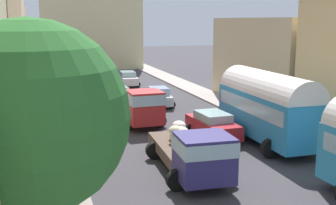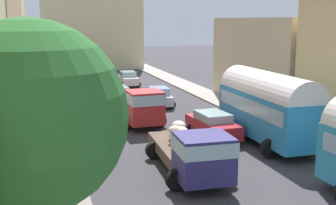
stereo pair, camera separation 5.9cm
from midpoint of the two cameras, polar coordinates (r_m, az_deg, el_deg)
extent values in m
plane|color=#3B383D|center=(35.28, -4.21, -0.38)|extent=(154.00, 154.00, 0.00)
cube|color=gray|center=(34.42, -16.05, -0.95)|extent=(2.50, 70.00, 0.14)
cube|color=#A2978F|center=(37.53, 6.64, 0.37)|extent=(2.50, 70.00, 0.14)
cube|color=#CCB289|center=(47.18, -21.12, 6.83)|extent=(4.73, 9.67, 8.24)
cube|color=tan|center=(36.75, 13.57, 5.39)|extent=(4.98, 13.06, 7.09)
cube|color=#CAC18F|center=(63.12, -10.29, 9.63)|extent=(13.84, 6.60, 11.27)
cube|color=beige|center=(61.08, -14.81, 12.29)|extent=(2.91, 2.91, 17.41)
cube|color=beige|center=(62.29, -5.66, 12.56)|extent=(2.91, 2.91, 17.41)
cube|color=teal|center=(24.79, 12.99, -1.48)|extent=(2.50, 8.03, 2.40)
cylinder|color=silver|center=(24.57, 13.11, 1.25)|extent=(2.45, 7.87, 2.37)
cube|color=#99B7C6|center=(24.69, 13.05, -0.29)|extent=(2.54, 7.39, 0.77)
cylinder|color=black|center=(26.70, 8.12, -3.07)|extent=(1.00, 0.35, 1.00)
cylinder|color=black|center=(27.72, 12.44, -2.70)|extent=(1.00, 0.35, 1.00)
cylinder|color=black|center=(22.45, 13.41, -5.97)|extent=(1.00, 0.35, 1.00)
cylinder|color=black|center=(23.65, 18.26, -5.36)|extent=(1.00, 0.35, 1.00)
cube|color=navy|center=(17.67, 4.71, -7.32)|extent=(2.28, 2.17, 1.89)
cube|color=#99B7C6|center=(17.51, 4.74, -5.68)|extent=(2.33, 2.26, 0.60)
cube|color=brown|center=(21.04, 1.57, -6.18)|extent=(2.42, 5.02, 0.55)
ellipsoid|color=beige|center=(21.47, 0.79, -4.37)|extent=(0.64, 0.80, 0.50)
ellipsoid|color=silver|center=(20.78, 1.11, -4.85)|extent=(0.94, 0.99, 0.52)
ellipsoid|color=beige|center=(19.58, 4.15, -5.79)|extent=(1.00, 0.87, 0.58)
ellipsoid|color=beige|center=(20.86, 0.97, -3.80)|extent=(0.90, 1.00, 0.51)
ellipsoid|color=beige|center=(20.86, 1.70, -3.89)|extent=(0.94, 1.09, 0.48)
ellipsoid|color=silver|center=(22.10, 1.43, -3.07)|extent=(0.71, 0.91, 0.47)
cylinder|color=black|center=(18.51, 7.71, -9.61)|extent=(0.90, 0.32, 0.90)
cylinder|color=black|center=(17.85, 1.10, -10.31)|extent=(0.90, 0.32, 0.90)
cylinder|color=black|center=(22.24, 3.65, -5.98)|extent=(0.90, 0.32, 0.90)
cylinder|color=black|center=(21.69, -1.87, -6.41)|extent=(0.90, 0.32, 0.90)
cube|color=#AE2526|center=(27.16, -3.18, -0.61)|extent=(2.17, 2.21, 2.07)
cube|color=#99B7C6|center=(27.05, -3.19, 0.60)|extent=(2.21, 2.29, 0.66)
cube|color=#51463F|center=(30.85, -5.07, -0.67)|extent=(2.28, 5.40, 0.55)
ellipsoid|color=silver|center=(32.52, -5.94, 0.86)|extent=(0.87, 0.95, 0.50)
ellipsoid|color=beige|center=(32.38, -4.88, 0.86)|extent=(1.06, 1.09, 0.53)
ellipsoid|color=beige|center=(31.76, -6.15, 0.58)|extent=(0.72, 0.90, 0.47)
ellipsoid|color=beige|center=(32.14, -5.45, 1.35)|extent=(1.12, 1.03, 0.49)
cylinder|color=black|center=(27.90, -1.22, -2.45)|extent=(0.90, 0.31, 0.90)
cylinder|color=black|center=(27.35, -5.41, -2.78)|extent=(0.90, 0.31, 0.90)
cylinder|color=black|center=(32.09, -3.67, -0.69)|extent=(0.90, 0.31, 0.90)
cylinder|color=black|center=(31.62, -7.34, -0.94)|extent=(0.90, 0.31, 0.90)
cube|color=silver|center=(36.13, -6.68, 0.84)|extent=(1.77, 4.33, 0.69)
cube|color=#9EBECD|center=(36.03, -6.70, 1.74)|extent=(1.51, 2.27, 0.47)
cylinder|color=black|center=(35.10, -4.90, 0.05)|extent=(0.60, 0.21, 0.60)
cylinder|color=black|center=(34.74, -7.53, -0.12)|extent=(0.60, 0.21, 0.60)
cylinder|color=black|center=(37.63, -5.88, 0.77)|extent=(0.60, 0.21, 0.60)
cylinder|color=black|center=(37.31, -8.34, 0.62)|extent=(0.60, 0.21, 0.60)
cube|color=slate|center=(47.04, -9.35, 3.17)|extent=(1.90, 3.88, 0.79)
cube|color=#9DB0CE|center=(46.95, -9.38, 4.00)|extent=(1.59, 2.05, 0.58)
cylinder|color=black|center=(46.12, -8.03, 2.60)|extent=(0.60, 0.21, 0.60)
cylinder|color=black|center=(45.79, -10.08, 2.48)|extent=(0.60, 0.21, 0.60)
cylinder|color=black|center=(48.39, -8.64, 2.98)|extent=(0.60, 0.21, 0.60)
cylinder|color=black|center=(48.08, -10.60, 2.86)|extent=(0.60, 0.21, 0.60)
cube|color=gray|center=(53.19, -10.23, 4.04)|extent=(1.89, 4.34, 0.79)
cube|color=#96C1C9|center=(53.11, -10.25, 4.78)|extent=(1.59, 2.28, 0.60)
cylinder|color=black|center=(51.99, -9.16, 3.51)|extent=(0.60, 0.21, 0.60)
cylinder|color=black|center=(51.86, -11.03, 3.43)|extent=(0.60, 0.21, 0.60)
cylinder|color=black|center=(54.61, -9.43, 3.85)|extent=(0.60, 0.21, 0.60)
cylinder|color=black|center=(54.48, -11.22, 3.78)|extent=(0.60, 0.21, 0.60)
cube|color=red|center=(25.52, 5.91, -3.25)|extent=(1.99, 4.41, 0.83)
cube|color=#9CC1C0|center=(25.37, 5.94, -1.84)|extent=(1.67, 2.33, 0.46)
cylinder|color=black|center=(26.43, 2.89, -3.56)|extent=(0.60, 0.21, 0.60)
cylinder|color=black|center=(27.16, 6.34, -3.22)|extent=(0.60, 0.21, 0.60)
cylinder|color=black|center=(24.08, 5.40, -5.05)|extent=(0.60, 0.21, 0.60)
cylinder|color=black|center=(24.87, 9.09, -4.62)|extent=(0.60, 0.21, 0.60)
cube|color=silver|center=(34.74, -1.30, 0.52)|extent=(1.79, 3.76, 0.71)
cube|color=#94B2D1|center=(34.63, -1.30, 1.56)|extent=(1.51, 1.98, 0.57)
cylinder|color=black|center=(35.74, -2.95, 0.27)|extent=(0.60, 0.21, 0.60)
cylinder|color=black|center=(36.07, -0.46, 0.39)|extent=(0.60, 0.21, 0.60)
cylinder|color=black|center=(33.54, -2.20, -0.43)|extent=(0.60, 0.21, 0.60)
cylinder|color=black|center=(33.90, 0.45, -0.30)|extent=(0.60, 0.21, 0.60)
cube|color=silver|center=(45.63, -5.45, 3.01)|extent=(1.70, 3.92, 0.76)
cube|color=#95B8BC|center=(45.54, -5.46, 3.82)|extent=(1.48, 2.05, 0.53)
cylinder|color=black|center=(46.71, -6.71, 2.74)|extent=(0.60, 0.21, 0.60)
cylinder|color=black|center=(47.01, -4.74, 2.83)|extent=(0.60, 0.21, 0.60)
cylinder|color=black|center=(44.36, -6.19, 2.32)|extent=(0.60, 0.21, 0.60)
cylinder|color=black|center=(44.67, -4.11, 2.41)|extent=(0.60, 0.21, 0.60)
cylinder|color=#2F204C|center=(26.72, -17.13, -4.40)|extent=(0.18, 0.18, 0.14)
cylinder|color=#2F204C|center=(26.59, -17.19, -3.32)|extent=(0.30, 0.30, 0.90)
cylinder|color=#99432C|center=(26.43, -17.28, -1.82)|extent=(0.46, 0.46, 0.52)
sphere|color=tan|center=(26.36, -17.32, -1.04)|extent=(0.22, 0.22, 0.22)
cylinder|color=#4C5046|center=(26.29, -15.27, -4.54)|extent=(0.21, 0.21, 0.14)
cylinder|color=#4C5046|center=(26.17, -15.33, -3.50)|extent=(0.34, 0.34, 0.85)
cylinder|color=#96333B|center=(26.00, -15.41, -1.92)|extent=(0.52, 0.52, 0.63)
sphere|color=#D7A982|center=(25.91, -15.46, -1.01)|extent=(0.22, 0.22, 0.22)
cylinder|color=#4F4E36|center=(22.05, -17.05, -7.65)|extent=(0.21, 0.21, 0.14)
cylinder|color=#4F4E36|center=(21.89, -17.13, -6.36)|extent=(0.30, 0.30, 0.90)
cylinder|color=maroon|center=(21.69, -17.24, -4.49)|extent=(0.46, 0.46, 0.58)
sphere|color=tan|center=(21.59, -17.30, -3.45)|extent=(0.24, 0.24, 0.24)
sphere|color=#2B6A2C|center=(9.85, -17.92, -1.91)|extent=(4.36, 4.36, 4.36)
cylinder|color=brown|center=(19.49, -17.09, -6.34)|extent=(0.27, 0.27, 2.58)
sphere|color=#237231|center=(18.92, -17.51, 0.89)|extent=(3.21, 3.21, 3.21)
camera|label=1|loc=(0.03, -90.06, -0.01)|focal=45.72mm
camera|label=2|loc=(0.03, 89.94, 0.01)|focal=45.72mm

